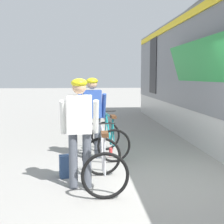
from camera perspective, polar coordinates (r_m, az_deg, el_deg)
ground_plane at (r=4.90m, az=9.85°, el=-14.48°), size 80.00×80.00×0.00m
cyclist_near_in_white at (r=4.57m, az=-6.42°, el=-2.26°), size 0.62×0.32×1.76m
cyclist_far_in_blue at (r=6.25m, az=-3.93°, el=0.27°), size 0.63×0.35×1.76m
bicycle_near_silver at (r=4.75m, az=-1.75°, el=-9.95°), size 0.72×1.08×0.99m
bicycle_far_teal at (r=6.51m, az=-0.49°, el=-5.25°), size 0.81×1.14×0.99m
backpack_on_platform at (r=5.29m, az=-8.77°, el=-10.53°), size 0.31×0.24×0.40m
water_bottle_near_the_bikes at (r=6.56m, az=-0.26°, el=-7.93°), size 0.08×0.08×0.19m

